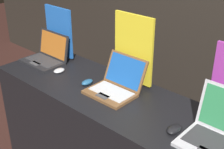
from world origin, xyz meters
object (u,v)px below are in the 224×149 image
laptop_middle (116,85)px  mouse_front (59,71)px  promo_stand_front (59,34)px  mouse_middle (87,82)px  laptop_front (46,55)px  laptop_back (221,133)px  promo_stand_middle (134,52)px  mouse_back (174,129)px

laptop_middle → mouse_front: bearing=-172.9°
promo_stand_front → mouse_middle: 0.63m
promo_stand_front → laptop_middle: size_ratio=1.33×
laptop_front → mouse_front: laptop_front is taller
promo_stand_front → laptop_back: 1.59m
laptop_front → promo_stand_front: (0.00, 0.15, 0.15)m
promo_stand_front → laptop_back: promo_stand_front is taller
promo_stand_front → promo_stand_middle: (0.79, 0.04, 0.04)m
mouse_front → promo_stand_middle: (0.55, 0.25, 0.24)m
mouse_front → laptop_back: size_ratio=0.26×
laptop_front → mouse_middle: 0.56m
mouse_middle → laptop_back: size_ratio=0.27×
mouse_middle → promo_stand_middle: bearing=46.5°
mouse_front → mouse_back: (1.10, -0.05, 0.00)m
mouse_back → laptop_front: bearing=175.0°
laptop_front → mouse_front: size_ratio=3.79×
laptop_back → mouse_back: size_ratio=3.15×
mouse_front → laptop_middle: bearing=7.1°
laptop_middle → promo_stand_middle: (0.00, 0.18, 0.19)m
mouse_back → mouse_front: bearing=177.2°
mouse_front → mouse_middle: size_ratio=0.96×
mouse_front → mouse_middle: bearing=1.4°
laptop_front → promo_stand_middle: bearing=13.4°
promo_stand_front → laptop_front: bearing=-90.0°
mouse_front → laptop_middle: laptop_middle is taller
laptop_middle → promo_stand_middle: 0.27m
mouse_middle → promo_stand_middle: size_ratio=0.19×
promo_stand_front → laptop_middle: bearing=-10.6°
laptop_middle → mouse_middle: 0.24m
laptop_front → mouse_back: laptop_front is taller
laptop_front → mouse_front: 0.25m
mouse_front → mouse_middle: mouse_middle is taller
laptop_back → mouse_back: laptop_back is taller
mouse_middle → promo_stand_middle: (0.23, 0.24, 0.23)m
mouse_middle → mouse_back: 0.79m
laptop_middle → laptop_front: bearing=-179.7°
laptop_front → mouse_middle: (0.56, -0.06, -0.04)m
laptop_front → promo_stand_middle: promo_stand_middle is taller
laptop_middle → laptop_back: size_ratio=0.92×
mouse_front → promo_stand_middle: 0.65m
promo_stand_middle → laptop_back: size_ratio=1.44×
laptop_front → mouse_front: (0.24, -0.06, -0.04)m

